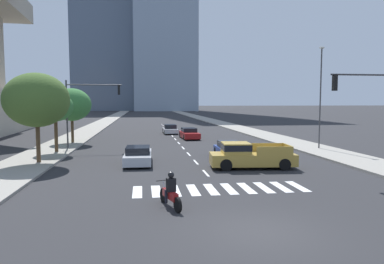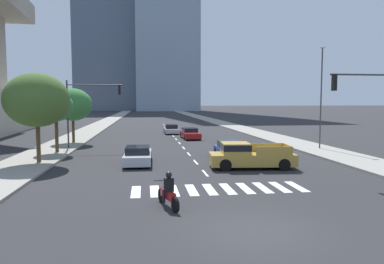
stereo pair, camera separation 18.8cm
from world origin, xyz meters
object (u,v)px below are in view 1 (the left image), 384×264
object	(u,v)px
street_tree_nearest	(37,100)
traffic_signal_far	(87,101)
pickup_truck	(248,156)
street_tree_second	(55,107)
street_tree_third	(72,105)
motorcycle_lead	(170,193)
sedan_red_1	(189,134)
sedan_silver_3	(170,129)
sedan_silver_0	(138,156)
traffic_signal_near	(374,102)
street_lamp_east	(321,91)
sedan_blue_2	(230,150)

from	to	relation	value
street_tree_nearest	traffic_signal_far	bearing A→B (deg)	74.22
pickup_truck	street_tree_nearest	distance (m)	14.76
street_tree_second	street_tree_third	xyz separation A→B (m)	(0.00, 7.04, 0.13)
motorcycle_lead	sedan_red_1	xyz separation A→B (m)	(4.37, 27.04, -0.00)
sedan_silver_3	street_tree_second	distance (m)	20.81
sedan_red_1	street_tree_nearest	world-z (taller)	street_tree_nearest
sedan_silver_0	traffic_signal_far	bearing A→B (deg)	29.81
motorcycle_lead	sedan_red_1	size ratio (longest dim) A/B	0.45
sedan_silver_0	street_tree_nearest	world-z (taller)	street_tree_nearest
sedan_silver_0	sedan_silver_3	size ratio (longest dim) A/B	1.11
street_tree_nearest	street_tree_third	distance (m)	12.25
street_tree_nearest	street_tree_third	size ratio (longest dim) A/B	1.11
street_tree_nearest	street_tree_third	xyz separation A→B (m)	(0.00, 12.25, -0.40)
traffic_signal_near	pickup_truck	bearing A→B (deg)	-29.47
traffic_signal_near	street_lamp_east	distance (m)	11.68
traffic_signal_far	street_tree_nearest	bearing A→B (deg)	-105.78
motorcycle_lead	traffic_signal_near	size ratio (longest dim) A/B	0.35
sedan_silver_0	street_tree_nearest	size ratio (longest dim) A/B	0.78
pickup_truck	traffic_signal_near	xyz separation A→B (m)	(6.25, -3.53, 3.48)
street_tree_third	traffic_signal_far	bearing A→B (deg)	-63.65
traffic_signal_far	street_tree_second	bearing A→B (deg)	-130.42
motorcycle_lead	street_tree_second	xyz separation A→B (m)	(-8.21, 16.54, 3.31)
pickup_truck	traffic_signal_near	size ratio (longest dim) A/B	0.92
traffic_signal_far	street_lamp_east	world-z (taller)	street_lamp_east
sedan_blue_2	traffic_signal_near	distance (m)	10.85
traffic_signal_near	traffic_signal_far	bearing A→B (deg)	-39.33
sedan_blue_2	traffic_signal_near	xyz separation A→B (m)	(6.36, -7.98, 3.71)
traffic_signal_near	street_tree_nearest	distance (m)	21.31
street_lamp_east	sedan_silver_3	bearing A→B (deg)	123.37
sedan_silver_0	sedan_red_1	world-z (taller)	sedan_red_1
sedan_blue_2	sedan_red_1	bearing A→B (deg)	-174.30
sedan_silver_0	sedan_blue_2	bearing A→B (deg)	-74.14
traffic_signal_far	street_tree_third	xyz separation A→B (m)	(-2.20, 4.45, -0.34)
sedan_silver_0	sedan_silver_3	xyz separation A→B (m)	(4.06, 23.38, -0.00)
traffic_signal_far	traffic_signal_near	bearing A→B (deg)	-39.33
sedan_red_1	traffic_signal_near	bearing A→B (deg)	16.03
sedan_silver_0	street_lamp_east	bearing A→B (deg)	-70.79
sedan_silver_0	sedan_red_1	size ratio (longest dim) A/B	1.02
sedan_blue_2	sedan_silver_3	bearing A→B (deg)	-171.32
pickup_truck	sedan_silver_3	distance (m)	26.21
traffic_signal_near	street_tree_third	world-z (taller)	traffic_signal_near
pickup_truck	sedan_silver_0	distance (m)	7.59
pickup_truck	traffic_signal_near	world-z (taller)	traffic_signal_near
sedan_red_1	traffic_signal_near	xyz separation A→B (m)	(7.58, -22.62, 3.71)
sedan_silver_0	street_tree_nearest	xyz separation A→B (m)	(-6.80, 0.73, 3.85)
motorcycle_lead	street_tree_second	bearing A→B (deg)	9.34
traffic_signal_near	street_tree_nearest	size ratio (longest dim) A/B	0.99
sedan_silver_0	street_tree_nearest	distance (m)	7.84
sedan_blue_2	street_tree_nearest	size ratio (longest dim) A/B	0.70
traffic_signal_near	traffic_signal_far	world-z (taller)	traffic_signal_far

